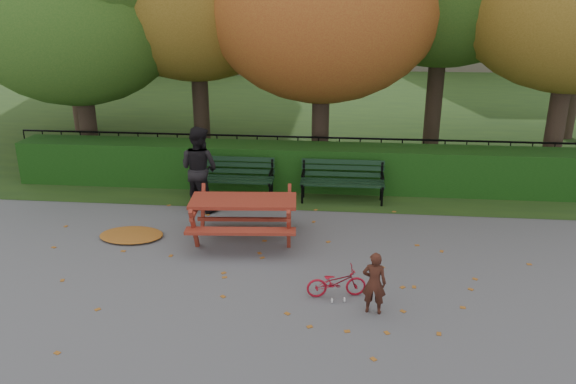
# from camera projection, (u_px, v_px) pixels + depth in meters

# --- Properties ---
(ground) EXTENTS (90.00, 90.00, 0.00)m
(ground) POSITION_uv_depth(u_px,v_px,m) (270.00, 279.00, 8.95)
(ground) COLOR #5E5E62
(ground) RESTS_ON ground
(grass_strip) EXTENTS (90.00, 90.00, 0.00)m
(grass_strip) POSITION_uv_depth(u_px,v_px,m) (316.00, 108.00, 22.05)
(grass_strip) COLOR #1F3716
(grass_strip) RESTS_ON ground
(hedge) EXTENTS (13.00, 0.90, 1.00)m
(hedge) POSITION_uv_depth(u_px,v_px,m) (295.00, 166.00, 12.99)
(hedge) COLOR black
(hedge) RESTS_ON ground
(iron_fence) EXTENTS (14.00, 0.04, 1.02)m
(iron_fence) POSITION_uv_depth(u_px,v_px,m) (298.00, 155.00, 13.73)
(iron_fence) COLOR black
(iron_fence) RESTS_ON ground
(bench_left) EXTENTS (1.80, 0.57, 0.88)m
(bench_left) POSITION_uv_depth(u_px,v_px,m) (233.00, 174.00, 12.36)
(bench_left) COLOR black
(bench_left) RESTS_ON ground
(bench_right) EXTENTS (1.80, 0.57, 0.88)m
(bench_right) POSITION_uv_depth(u_px,v_px,m) (342.00, 178.00, 12.13)
(bench_right) COLOR black
(bench_right) RESTS_ON ground
(picnic_table) EXTENTS (2.01, 1.68, 0.92)m
(picnic_table) POSITION_uv_depth(u_px,v_px,m) (244.00, 209.00, 10.12)
(picnic_table) COLOR maroon
(picnic_table) RESTS_ON ground
(leaf_pile) EXTENTS (1.25, 0.90, 0.08)m
(leaf_pile) POSITION_uv_depth(u_px,v_px,m) (131.00, 235.00, 10.46)
(leaf_pile) COLOR brown
(leaf_pile) RESTS_ON ground
(leaf_scatter) EXTENTS (9.00, 5.70, 0.01)m
(leaf_scatter) POSITION_uv_depth(u_px,v_px,m) (273.00, 270.00, 9.22)
(leaf_scatter) COLOR brown
(leaf_scatter) RESTS_ON ground
(child) EXTENTS (0.37, 0.27, 0.94)m
(child) POSITION_uv_depth(u_px,v_px,m) (374.00, 283.00, 7.87)
(child) COLOR #3B1B13
(child) RESTS_ON ground
(adult) EXTENTS (1.06, 0.97, 1.77)m
(adult) POSITION_uv_depth(u_px,v_px,m) (199.00, 169.00, 11.53)
(adult) COLOR black
(adult) RESTS_ON ground
(bicycle) EXTENTS (0.94, 0.48, 0.47)m
(bicycle) POSITION_uv_depth(u_px,v_px,m) (336.00, 282.00, 8.37)
(bicycle) COLOR maroon
(bicycle) RESTS_ON ground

